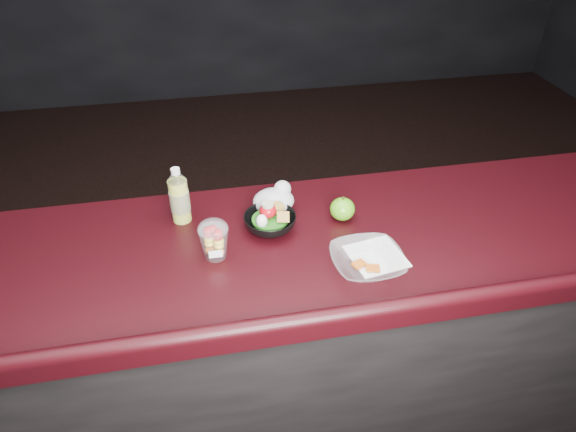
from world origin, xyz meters
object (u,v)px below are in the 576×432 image
object	(u,v)px
fruit_cup	(214,239)
green_apple	(342,209)
takeout_bowl	(367,262)
lemonade_bottle	(180,199)
snack_bowl	(270,221)

from	to	relation	value
fruit_cup	green_apple	size ratio (longest dim) A/B	1.50
fruit_cup	takeout_bowl	world-z (taller)	fruit_cup
lemonade_bottle	fruit_cup	size ratio (longest dim) A/B	1.52
fruit_cup	green_apple	xyz separation A→B (m)	(0.44, 0.12, -0.03)
fruit_cup	takeout_bowl	size ratio (longest dim) A/B	0.61
green_apple	takeout_bowl	size ratio (longest dim) A/B	0.40
lemonade_bottle	snack_bowl	distance (m)	0.31
lemonade_bottle	takeout_bowl	bearing A→B (deg)	-33.69
snack_bowl	lemonade_bottle	bearing A→B (deg)	159.22
fruit_cup	snack_bowl	bearing A→B (deg)	29.52
snack_bowl	fruit_cup	bearing A→B (deg)	-150.48
snack_bowl	takeout_bowl	bearing A→B (deg)	-44.67
fruit_cup	takeout_bowl	bearing A→B (deg)	-18.12
lemonade_bottle	fruit_cup	bearing A→B (deg)	-65.75
snack_bowl	takeout_bowl	xyz separation A→B (m)	(0.25, -0.25, -0.01)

